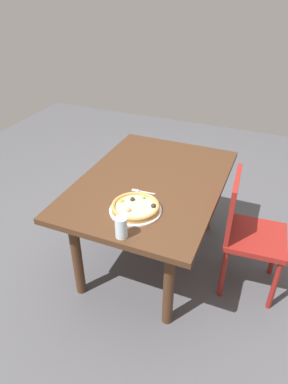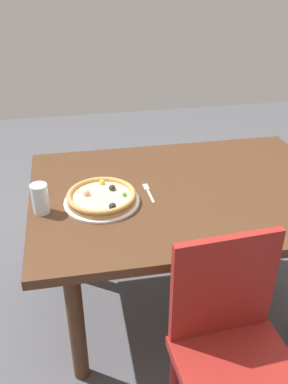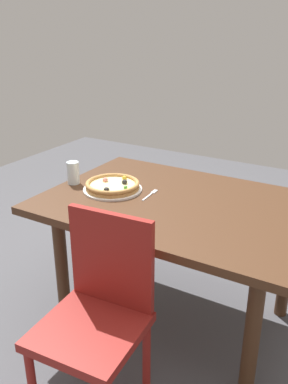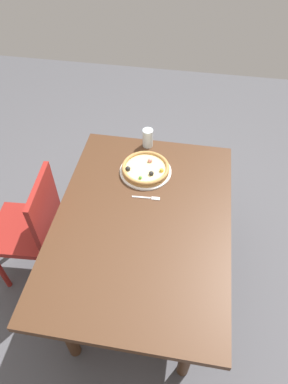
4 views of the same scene
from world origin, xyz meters
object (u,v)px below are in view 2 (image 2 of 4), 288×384
fork (148,191)px  plate (102,202)px  dining_table (183,206)px  chair_near (233,350)px  pizza (102,197)px  drinking_glass (40,199)px

fork → plate: bearing=100.5°
plate → fork: plate is taller
dining_table → plate: bearing=-173.4°
chair_near → pizza: 0.80m
dining_table → drinking_glass: (-0.63, -0.07, 0.16)m
chair_near → fork: (-0.16, 0.71, 0.23)m
chair_near → drinking_glass: (-0.63, 0.63, 0.30)m
fork → drinking_glass: 0.48m
chair_near → dining_table: bearing=-94.6°
plate → fork: size_ratio=1.97×
chair_near → plate: chair_near is taller
chair_near → drinking_glass: size_ratio=6.91×
chair_near → plate: (-0.37, 0.66, 0.24)m
chair_near → pizza: (-0.37, 0.66, 0.26)m
dining_table → fork: size_ratio=8.35×
plate → drinking_glass: size_ratio=2.52×
plate → drinking_glass: drinking_glass is taller
dining_table → chair_near: size_ratio=1.55×
fork → dining_table: bearing=-96.3°
dining_table → chair_near: bearing=-90.4°
chair_near → pizza: size_ratio=2.98×
chair_near → pizza: bearing=-64.8°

